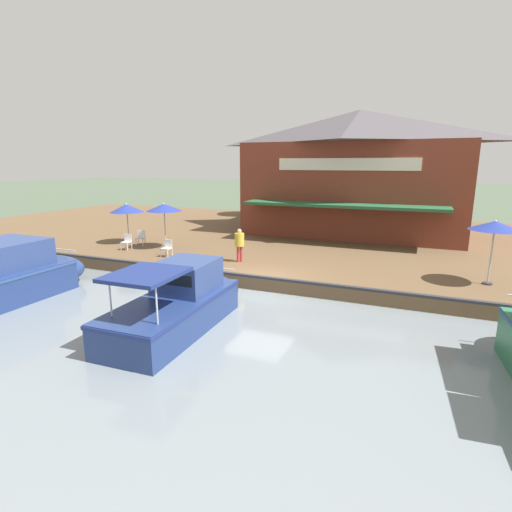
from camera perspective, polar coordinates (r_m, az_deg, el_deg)
ground_plane at (r=16.64m, az=0.51°, el=-5.26°), size 220.00×220.00×0.00m
quay_deck at (r=26.77m, az=9.46°, el=2.28°), size 22.00×56.00×0.60m
quay_edge_fender at (r=16.53m, az=0.65°, el=-3.02°), size 0.20×50.40×0.10m
waterfront_restaurant at (r=28.53m, az=14.27°, el=11.65°), size 10.65×14.26×8.09m
patio_umbrella_near_quay_edge at (r=22.66m, az=-13.02°, el=6.76°), size 1.93×1.93×2.52m
patio_umbrella_mid_patio_right at (r=17.74m, az=30.98°, el=3.71°), size 1.88×1.88×2.55m
patio_umbrella_far_corner at (r=24.75m, az=-18.00°, el=6.50°), size 1.93×1.93×2.36m
cafe_chair_mid_patio at (r=24.07m, az=-16.14°, el=2.62°), size 0.56×0.56×0.85m
cafe_chair_beside_entrance at (r=20.82m, az=-12.60°, el=1.24°), size 0.44×0.44×0.85m
cafe_chair_far_corner_seat at (r=23.06m, az=-17.98°, el=2.05°), size 0.48×0.48×0.85m
person_at_quay_edge at (r=19.10m, az=-2.38°, el=2.10°), size 0.45×0.45×1.61m
motorboat_fourth_along at (r=13.36m, az=-10.33°, el=-6.39°), size 6.30×2.33×2.21m
tree_upstream_bank at (r=35.99m, az=4.81°, el=12.61°), size 5.22×4.97×6.98m
tree_behind_restaurant at (r=36.30m, az=1.75°, el=12.20°), size 4.22×4.02×6.20m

